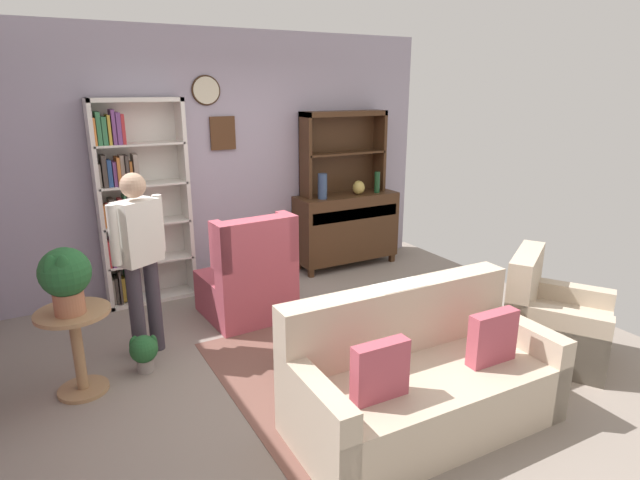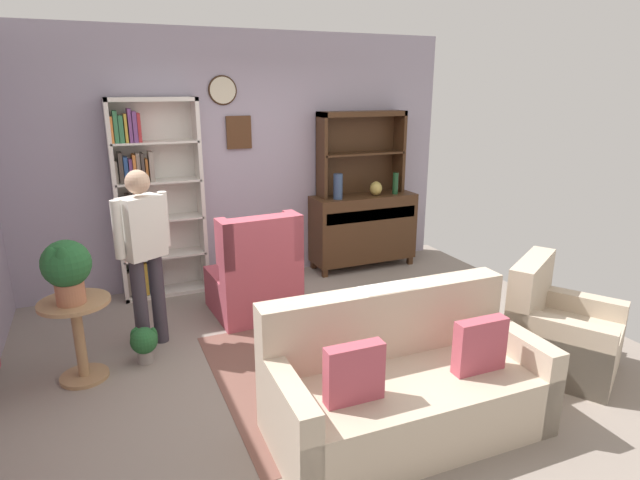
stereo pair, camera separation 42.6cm
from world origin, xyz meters
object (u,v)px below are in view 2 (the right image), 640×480
at_px(sideboard_hutch, 361,142).
at_px(bottle_wine, 395,183).
at_px(vase_tall, 338,186).
at_px(sideboard, 363,227).
at_px(potted_plant_large, 66,268).
at_px(vase_round, 376,188).
at_px(armchair_floral, 558,334).
at_px(bookshelf, 151,199).
at_px(wingback_chair, 255,279).
at_px(book_stack, 340,318).
at_px(person_reading, 144,247).
at_px(couch_floral, 403,385).
at_px(coffee_table, 339,325).
at_px(potted_plant_small, 144,342).
at_px(plant_stand, 78,331).

relative_size(sideboard_hutch, bottle_wine, 4.17).
distance_m(sideboard_hutch, vase_tall, 0.65).
relative_size(sideboard, sideboard_hutch, 1.18).
bearing_deg(sideboard, potted_plant_large, -154.78).
relative_size(vase_round, potted_plant_large, 0.35).
bearing_deg(bottle_wine, vase_round, 175.05).
distance_m(bottle_wine, armchair_floral, 2.85).
bearing_deg(sideboard_hutch, sideboard, -90.00).
xyz_separation_m(bookshelf, sideboard, (2.49, -0.08, -0.56)).
distance_m(wingback_chair, book_stack, 1.33).
bearing_deg(person_reading, bookshelf, 80.67).
bearing_deg(person_reading, vase_round, 20.65).
xyz_separation_m(sideboard, potted_plant_large, (-3.27, -1.54, 0.43)).
xyz_separation_m(sideboard, vase_round, (0.13, -0.07, 0.50)).
height_order(vase_tall, person_reading, person_reading).
height_order(couch_floral, wingback_chair, wingback_chair).
distance_m(sideboard, vase_tall, 0.69).
relative_size(potted_plant_large, book_stack, 2.51).
height_order(person_reading, coffee_table, person_reading).
xyz_separation_m(vase_tall, armchair_floral, (0.67, -2.75, -0.78)).
distance_m(couch_floral, potted_plant_small, 2.18).
xyz_separation_m(vase_tall, wingback_chair, (-1.27, -0.80, -0.69)).
height_order(bottle_wine, armchair_floral, bottle_wine).
distance_m(bottle_wine, potted_plant_small, 3.55).
bearing_deg(bookshelf, plant_stand, -115.85).
distance_m(armchair_floral, plant_stand, 3.78).
xyz_separation_m(plant_stand, potted_plant_small, (0.47, 0.07, -0.23)).
relative_size(armchair_floral, person_reading, 0.68).
height_order(vase_round, bottle_wine, bottle_wine).
bearing_deg(potted_plant_large, vase_tall, 26.88).
height_order(sideboard, coffee_table, sideboard).
relative_size(sideboard, bottle_wine, 4.93).
bearing_deg(coffee_table, bottle_wine, 49.48).
height_order(vase_round, coffee_table, vase_round).
xyz_separation_m(couch_floral, person_reading, (-1.40, 1.87, 0.59)).
bearing_deg(sideboard_hutch, potted_plant_small, -151.28).
height_order(bottle_wine, plant_stand, bottle_wine).
height_order(couch_floral, plant_stand, couch_floral).
bearing_deg(coffee_table, armchair_floral, -24.36).
bearing_deg(couch_floral, potted_plant_small, 133.41).
bearing_deg(vase_round, bottle_wine, -4.95).
distance_m(vase_tall, vase_round, 0.52).
bearing_deg(potted_plant_small, coffee_table, -25.08).
relative_size(vase_round, bottle_wine, 0.64).
relative_size(bottle_wine, wingback_chair, 0.25).
height_order(plant_stand, potted_plant_large, potted_plant_large).
distance_m(vase_tall, couch_floral, 3.15).
relative_size(bookshelf, sideboard_hutch, 1.91).
height_order(plant_stand, coffee_table, plant_stand).
bearing_deg(coffee_table, wingback_chair, 105.42).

